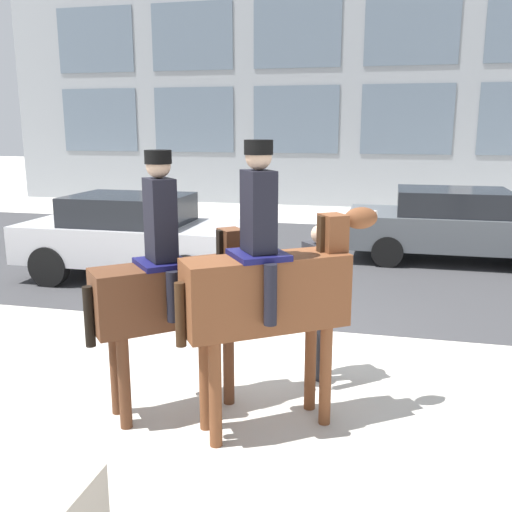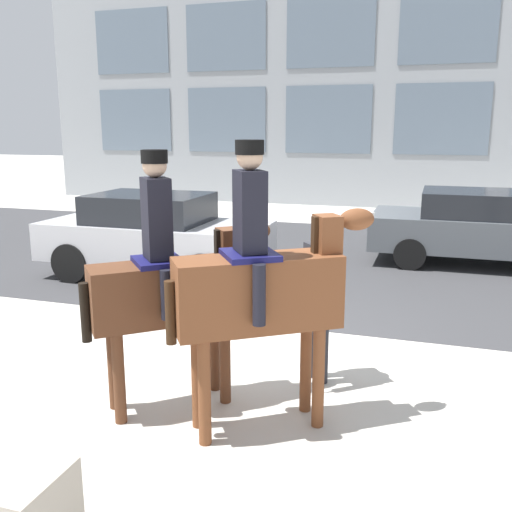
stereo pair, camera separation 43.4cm
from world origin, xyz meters
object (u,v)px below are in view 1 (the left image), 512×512
(mounted_horse_lead, at_px, (173,285))
(street_car_near_lane, at_px, (134,235))
(mounted_horse_companion, at_px, (270,285))
(street_car_far_lane, at_px, (455,224))
(pedestrian_bystander, at_px, (318,290))

(mounted_horse_lead, xyz_separation_m, street_car_near_lane, (-2.47, 4.37, -0.45))
(mounted_horse_companion, relative_size, street_car_far_lane, 0.60)
(pedestrian_bystander, xyz_separation_m, street_car_near_lane, (-3.71, 3.39, -0.21))
(pedestrian_bystander, height_order, street_car_far_lane, pedestrian_bystander)
(mounted_horse_lead, distance_m, street_car_far_lane, 7.93)
(mounted_horse_lead, relative_size, street_car_far_lane, 0.58)
(mounted_horse_lead, bearing_deg, pedestrian_bystander, -2.58)
(street_car_near_lane, bearing_deg, street_car_far_lane, 26.71)
(street_car_far_lane, bearing_deg, pedestrian_bystander, -107.61)
(mounted_horse_lead, xyz_separation_m, mounted_horse_companion, (0.95, -0.13, 0.10))
(pedestrian_bystander, distance_m, street_car_far_lane, 6.57)
(pedestrian_bystander, bearing_deg, street_car_far_lane, -146.30)
(mounted_horse_companion, xyz_separation_m, street_car_far_lane, (2.27, 7.36, -0.58))
(mounted_horse_lead, distance_m, mounted_horse_companion, 0.96)
(pedestrian_bystander, height_order, street_car_near_lane, pedestrian_bystander)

